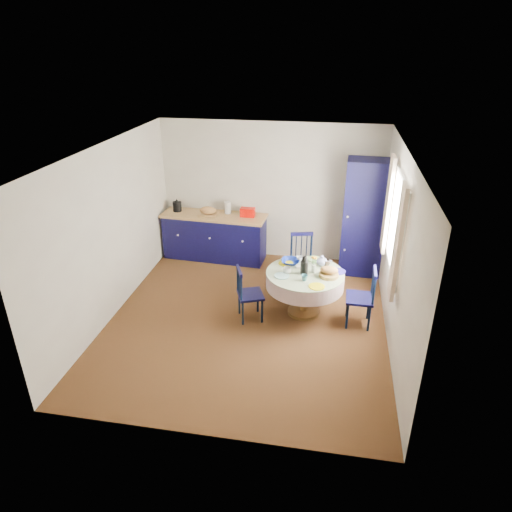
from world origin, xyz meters
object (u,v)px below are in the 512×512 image
Objects in this scene: mug_a at (287,270)px; mug_c at (326,263)px; chair_far at (302,261)px; kitchen_counter at (215,235)px; mug_d at (300,259)px; chair_left at (248,294)px; dining_table at (306,280)px; chair_right at (362,297)px; pantry_cabinet at (364,218)px; cobalt_bowl at (291,262)px; mug_b at (305,278)px.

mug_c reaches higher than mug_a.
chair_far is at bearing 124.75° from mug_c.
kitchen_counter reaches higher than mug_d.
kitchen_counter is at bearing 5.89° from chair_left.
chair_far is (1.69, -0.82, 0.02)m from kitchen_counter.
dining_table is 1.29× the size of chair_right.
chair_left is at bearing -134.81° from chair_far.
mug_c is at bearing -83.83° from chair_left.
chair_right is (2.63, -1.81, 0.01)m from kitchen_counter.
pantry_cabinet reaches higher than kitchen_counter.
kitchen_counter is 2.12m from cobalt_bowl.
pantry_cabinet is at bearing 1.18° from kitchen_counter.
mug_c reaches higher than cobalt_bowl.
mug_c is at bearing 32.49° from mug_a.
chair_far is at bearing 80.57° from mug_a.
dining_table is 0.85m from chair_right.
pantry_cabinet is 20.51× the size of mug_d.
chair_left is at bearing -84.36° from chair_right.
chair_far is at bearing 77.02° from cobalt_bowl.
dining_table is at bearing -116.64° from pantry_cabinet.
chair_left is 1.26m from mug_c.
dining_table is 12.33× the size of mug_b.
kitchen_counter is at bearing 140.80° from chair_far.
kitchen_counter is at bearing 179.72° from pantry_cabinet.
mug_b is at bearing -82.84° from chair_right.
pantry_cabinet reaches higher than mug_a.
mug_a is at bearing -112.86° from chair_far.
dining_table reaches higher than mug_d.
chair_right is 1.13m from mug_a.
dining_table is 4.16× the size of cobalt_bowl.
chair_right is at bearing -38.13° from mug_c.
pantry_cabinet is 2.54m from chair_left.
dining_table is at bearing -38.88° from kitchen_counter.
mug_a is 0.32m from cobalt_bowl.
mug_b is at bearing -33.39° from mug_a.
chair_left is at bearing -176.85° from mug_b.
mug_d is at bearing 30.00° from cobalt_bowl.
dining_table is 0.85m from chair_far.
kitchen_counter is at bearing -123.61° from chair_right.
chair_far is at bearing -135.70° from chair_right.
dining_table is 1.26× the size of chair_far.
dining_table is at bearing 14.97° from mug_a.
kitchen_counter reaches higher than cobalt_bowl.
chair_right is 0.75m from mug_c.
mug_b is (0.26, -0.17, -0.00)m from mug_a.
chair_right is (-0.03, -1.70, -0.56)m from pantry_cabinet.
cobalt_bowl is at bearing 116.69° from mug_b.
chair_left is 0.93× the size of chair_right.
mug_d is at bearing 110.42° from dining_table.
chair_left reaches higher than mug_a.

